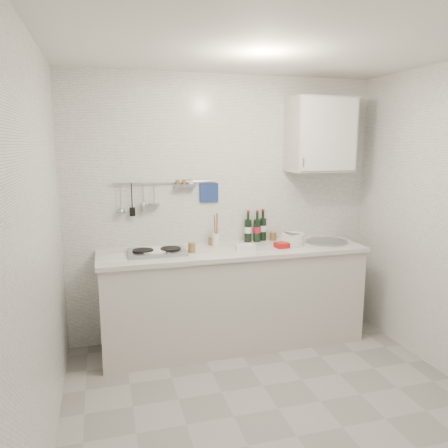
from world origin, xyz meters
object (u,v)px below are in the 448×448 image
object	(u,v)px
plate_stack_hob	(152,252)
plate_stack_sink	(292,239)
wine_bottles	(256,226)
utensil_crock	(216,238)
wall_cabinet	(320,135)

from	to	relation	value
plate_stack_hob	plate_stack_sink	world-z (taller)	plate_stack_sink
plate_stack_hob	wine_bottles	world-z (taller)	wine_bottles
plate_stack_sink	utensil_crock	world-z (taller)	utensil_crock
plate_stack_sink	wine_bottles	size ratio (longest dim) A/B	0.91
wall_cabinet	wine_bottles	bearing A→B (deg)	168.64
wall_cabinet	plate_stack_hob	xyz separation A→B (m)	(-1.64, -0.11, -1.01)
plate_stack_hob	wine_bottles	xyz separation A→B (m)	(1.05, 0.23, 0.14)
plate_stack_sink	utensil_crock	size ratio (longest dim) A/B	0.90
plate_stack_sink	wine_bottles	distance (m)	0.37
plate_stack_sink	wine_bottles	xyz separation A→B (m)	(-0.28, 0.22, 0.10)
wall_cabinet	utensil_crock	distance (m)	1.40
plate_stack_sink	plate_stack_hob	bearing A→B (deg)	-179.67
wall_cabinet	wine_bottles	size ratio (longest dim) A/B	2.26
plate_stack_hob	wine_bottles	distance (m)	1.08
wall_cabinet	wine_bottles	xyz separation A→B (m)	(-0.60, 0.12, -0.87)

